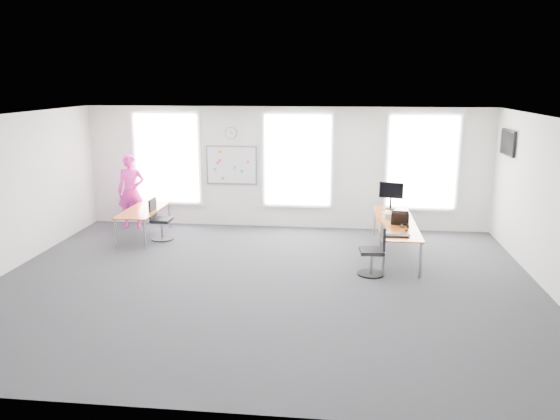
# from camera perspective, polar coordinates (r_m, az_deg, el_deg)

# --- Properties ---
(floor) EXTENTS (10.00, 10.00, 0.00)m
(floor) POSITION_cam_1_polar(r_m,az_deg,el_deg) (10.07, -1.75, -7.66)
(floor) COLOR #27282C
(floor) RESTS_ON ground
(ceiling) EXTENTS (10.00, 10.00, 0.00)m
(ceiling) POSITION_cam_1_polar(r_m,az_deg,el_deg) (9.42, -1.88, 9.63)
(ceiling) COLOR silver
(ceiling) RESTS_ON ground
(wall_back) EXTENTS (10.00, 0.00, 10.00)m
(wall_back) POSITION_cam_1_polar(r_m,az_deg,el_deg) (13.53, 0.58, 4.41)
(wall_back) COLOR white
(wall_back) RESTS_ON ground
(wall_front) EXTENTS (10.00, 0.00, 10.00)m
(wall_front) POSITION_cam_1_polar(r_m,az_deg,el_deg) (5.86, -7.36, -7.94)
(wall_front) COLOR white
(wall_front) RESTS_ON ground
(wall_right) EXTENTS (0.00, 10.00, 10.00)m
(wall_right) POSITION_cam_1_polar(r_m,az_deg,el_deg) (10.22, 27.16, -0.07)
(wall_right) COLOR white
(wall_right) RESTS_ON ground
(window_left) EXTENTS (1.60, 0.06, 2.20)m
(window_left) POSITION_cam_1_polar(r_m,az_deg,el_deg) (14.09, -11.72, 5.32)
(window_left) COLOR white
(window_left) RESTS_ON wall_back
(window_mid) EXTENTS (1.60, 0.06, 2.20)m
(window_mid) POSITION_cam_1_polar(r_m,az_deg,el_deg) (13.45, 1.84, 5.21)
(window_mid) COLOR white
(window_mid) RESTS_ON wall_back
(window_right) EXTENTS (1.60, 0.06, 2.20)m
(window_right) POSITION_cam_1_polar(r_m,az_deg,el_deg) (13.55, 14.64, 4.84)
(window_right) COLOR white
(window_right) RESTS_ON wall_back
(desk_right) EXTENTS (0.79, 2.97, 0.72)m
(desk_right) POSITION_cam_1_polar(r_m,az_deg,el_deg) (11.76, 11.98, -1.39)
(desk_right) COLOR #C86B33
(desk_right) RESTS_ON ground
(desk_left) EXTENTS (0.76, 1.90, 0.69)m
(desk_left) POSITION_cam_1_polar(r_m,az_deg,el_deg) (13.12, -14.04, -0.13)
(desk_left) COLOR #C86B33
(desk_left) RESTS_ON ground
(chair_right) EXTENTS (0.52, 0.52, 0.97)m
(chair_right) POSITION_cam_1_polar(r_m,az_deg,el_deg) (10.52, 9.86, -4.48)
(chair_right) COLOR black
(chair_right) RESTS_ON ground
(chair_left) EXTENTS (0.52, 0.52, 0.97)m
(chair_left) POSITION_cam_1_polar(r_m,az_deg,el_deg) (12.95, -12.51, -1.20)
(chair_left) COLOR black
(chair_left) RESTS_ON ground
(person) EXTENTS (0.73, 0.53, 1.85)m
(person) POSITION_cam_1_polar(r_m,az_deg,el_deg) (14.07, -15.28, 1.89)
(person) COLOR #ED26AC
(person) RESTS_ON ground
(whiteboard) EXTENTS (1.20, 0.03, 0.90)m
(whiteboard) POSITION_cam_1_polar(r_m,az_deg,el_deg) (13.70, -5.08, 4.68)
(whiteboard) COLOR white
(whiteboard) RESTS_ON wall_back
(wall_clock) EXTENTS (0.30, 0.04, 0.30)m
(wall_clock) POSITION_cam_1_polar(r_m,az_deg,el_deg) (13.60, -5.15, 8.01)
(wall_clock) COLOR gray
(wall_clock) RESTS_ON wall_back
(tv) EXTENTS (0.06, 0.90, 0.55)m
(tv) POSITION_cam_1_polar(r_m,az_deg,el_deg) (12.89, 22.72, 6.51)
(tv) COLOR black
(tv) RESTS_ON wall_right
(keyboard) EXTENTS (0.50, 0.20, 0.02)m
(keyboard) POSITION_cam_1_polar(r_m,az_deg,el_deg) (10.60, 11.99, -2.68)
(keyboard) COLOR black
(keyboard) RESTS_ON desk_right
(mouse) EXTENTS (0.10, 0.13, 0.04)m
(mouse) POSITION_cam_1_polar(r_m,az_deg,el_deg) (10.68, 13.31, -2.59)
(mouse) COLOR black
(mouse) RESTS_ON desk_right
(lens_cap) EXTENTS (0.07, 0.07, 0.01)m
(lens_cap) POSITION_cam_1_polar(r_m,az_deg,el_deg) (11.06, 13.09, -2.11)
(lens_cap) COLOR black
(lens_cap) RESTS_ON desk_right
(headphones) EXTENTS (0.16, 0.09, 0.10)m
(headphones) POSITION_cam_1_polar(r_m,az_deg,el_deg) (11.26, 12.88, -1.62)
(headphones) COLOR black
(headphones) RESTS_ON desk_right
(laptop_sleeve) EXTENTS (0.36, 0.23, 0.29)m
(laptop_sleeve) POSITION_cam_1_polar(r_m,az_deg,el_deg) (11.41, 12.43, -0.88)
(laptop_sleeve) COLOR black
(laptop_sleeve) RESTS_ON desk_right
(paper_stack) EXTENTS (0.40, 0.33, 0.12)m
(paper_stack) POSITION_cam_1_polar(r_m,az_deg,el_deg) (11.97, 11.59, -0.57)
(paper_stack) COLOR beige
(paper_stack) RESTS_ON desk_right
(monitor) EXTENTS (0.54, 0.23, 0.62)m
(monitor) POSITION_cam_1_polar(r_m,az_deg,el_deg) (12.80, 11.54, 1.77)
(monitor) COLOR black
(monitor) RESTS_ON desk_right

